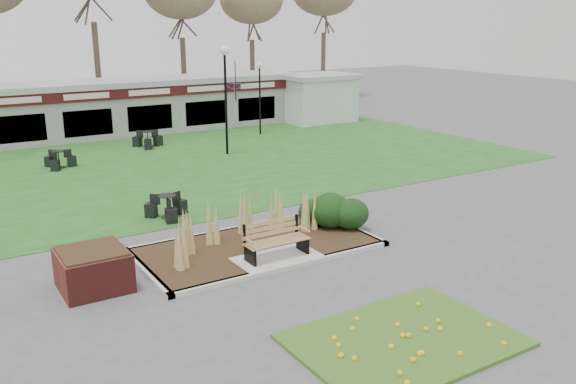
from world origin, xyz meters
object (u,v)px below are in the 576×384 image
park_bench (275,239)px  food_pavilion (80,110)px  service_hut (317,97)px  brick_planter (93,269)px  bistro_set_b (59,162)px  bistro_set_d (148,142)px  patio_umbrella (236,99)px  lamp_post_far_right (260,82)px  lamp_post_mid_right (225,76)px  bistro_set_c (168,210)px

park_bench → food_pavilion: (0.00, 19.71, 0.89)m
service_hut → brick_planter: bearing=-136.5°
bistro_set_b → bistro_set_d: bistro_set_d is taller
food_pavilion → patio_umbrella: size_ratio=9.16×
lamp_post_far_right → bistro_set_b: 11.41m
lamp_post_mid_right → patio_umbrella: (3.35, 5.59, -1.84)m
bistro_set_b → patio_umbrella: patio_umbrella is taller
lamp_post_far_right → bistro_set_c: bearing=-130.8°
lamp_post_mid_right → patio_umbrella: size_ratio=1.81×
lamp_post_far_right → bistro_set_c: size_ratio=2.83×
bistro_set_b → bistro_set_d: 5.07m
park_bench → lamp_post_mid_right: (4.65, 12.16, 2.95)m
park_bench → bistro_set_c: size_ratio=1.26×
bistro_set_b → bistro_set_d: size_ratio=0.94×
patio_umbrella → park_bench: bearing=-114.3°
lamp_post_mid_right → bistro_set_b: 7.97m
bistro_set_c → patio_umbrella: bearing=55.1°
lamp_post_far_right → patio_umbrella: (-0.38, 2.05, -1.08)m
service_hut → patio_umbrella: bearing=-180.0°
service_hut → lamp_post_mid_right: 10.67m
bistro_set_b → patio_umbrella: 11.46m
lamp_post_far_right → bistro_set_d: size_ratio=2.66×
service_hut → bistro_set_d: 11.68m
park_bench → service_hut: (13.50, 17.75, 0.86)m
food_pavilion → bistro_set_c: (-1.08, -14.96, -1.21)m
service_hut → lamp_post_far_right: bearing=-158.1°
service_hut → bistro_set_c: bearing=-138.3°
bistro_set_b → bistro_set_d: (4.59, 2.17, 0.02)m
lamp_post_mid_right → bistro_set_b: size_ratio=3.62×
bistro_set_c → lamp_post_far_right: bearing=49.2°
park_bench → lamp_post_far_right: (8.38, 15.70, 2.20)m
bistro_set_b → bistro_set_d: bearing=25.3°
lamp_post_far_right → bistro_set_c: (-9.46, -10.95, -2.52)m
lamp_post_mid_right → patio_umbrella: lamp_post_mid_right is taller
park_bench → bistro_set_b: size_ratio=1.26×
bistro_set_c → bistro_set_b: bearing=99.3°
park_bench → brick_planter: (-4.40, 0.75, -0.11)m
park_bench → bistro_set_d: (2.08, 15.58, -0.31)m
park_bench → bistro_set_b: bearing=100.6°
patio_umbrella → bistro_set_d: bearing=-159.9°
bistro_set_d → patio_umbrella: patio_umbrella is taller
park_bench → patio_umbrella: size_ratio=0.63×
lamp_post_mid_right → lamp_post_far_right: (3.73, 3.54, -0.76)m
food_pavilion → bistro_set_d: food_pavilion is taller
brick_planter → bistro_set_d: 16.19m
park_bench → lamp_post_mid_right: 13.35m
food_pavilion → bistro_set_b: (-2.50, -6.30, -1.22)m
park_bench → bistro_set_c: (-1.08, 4.75, -0.33)m
patio_umbrella → service_hut: bearing=0.0°
food_pavilion → patio_umbrella: bearing=-13.8°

